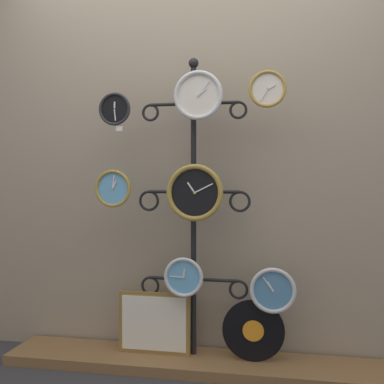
{
  "coord_description": "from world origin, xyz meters",
  "views": [
    {
      "loc": [
        0.48,
        -2.19,
        1.08
      ],
      "look_at": [
        0.0,
        0.36,
        1.02
      ],
      "focal_mm": 42.0,
      "sensor_mm": 36.0,
      "label": 1
    }
  ],
  "objects_px": {
    "clock_top_center": "(198,95)",
    "picture_frame": "(154,323)",
    "clock_bottom_center": "(184,277)",
    "clock_top_right": "(268,89)",
    "clock_middle_center": "(195,193)",
    "display_stand": "(194,259)",
    "clock_bottom_right": "(273,290)",
    "vinyl_record": "(253,331)",
    "clock_top_left": "(115,109)",
    "clock_middle_left": "(113,189)"
  },
  "relations": [
    {
      "from": "display_stand",
      "to": "picture_frame",
      "type": "distance_m",
      "value": 0.45
    },
    {
      "from": "clock_top_center",
      "to": "clock_bottom_right",
      "type": "xyz_separation_m",
      "value": [
        0.42,
        0.0,
        -1.09
      ]
    },
    {
      "from": "clock_top_right",
      "to": "picture_frame",
      "type": "distance_m",
      "value": 1.5
    },
    {
      "from": "clock_bottom_right",
      "to": "vinyl_record",
      "type": "xyz_separation_m",
      "value": [
        -0.11,
        0.03,
        -0.24
      ]
    },
    {
      "from": "display_stand",
      "to": "clock_bottom_right",
      "type": "xyz_separation_m",
      "value": [
        0.46,
        -0.09,
        -0.15
      ]
    },
    {
      "from": "clock_top_right",
      "to": "clock_bottom_center",
      "type": "distance_m",
      "value": 1.16
    },
    {
      "from": "clock_top_left",
      "to": "picture_frame",
      "type": "height_order",
      "value": "clock_top_left"
    },
    {
      "from": "clock_bottom_center",
      "to": "clock_bottom_right",
      "type": "height_order",
      "value": "clock_bottom_center"
    },
    {
      "from": "clock_bottom_right",
      "to": "vinyl_record",
      "type": "relative_size",
      "value": 0.72
    },
    {
      "from": "clock_middle_center",
      "to": "clock_top_center",
      "type": "bearing_deg",
      "value": 49.84
    },
    {
      "from": "clock_middle_left",
      "to": "clock_top_right",
      "type": "bearing_deg",
      "value": -0.23
    },
    {
      "from": "clock_bottom_center",
      "to": "clock_top_right",
      "type": "bearing_deg",
      "value": -0.96
    },
    {
      "from": "clock_top_right",
      "to": "vinyl_record",
      "type": "distance_m",
      "value": 1.36
    },
    {
      "from": "clock_top_center",
      "to": "picture_frame",
      "type": "bearing_deg",
      "value": 170.03
    },
    {
      "from": "clock_top_center",
      "to": "clock_middle_center",
      "type": "distance_m",
      "value": 0.55
    },
    {
      "from": "clock_middle_left",
      "to": "clock_middle_center",
      "type": "xyz_separation_m",
      "value": [
        0.49,
        -0.01,
        -0.02
      ]
    },
    {
      "from": "clock_top_right",
      "to": "vinyl_record",
      "type": "relative_size",
      "value": 0.58
    },
    {
      "from": "display_stand",
      "to": "clock_middle_left",
      "type": "height_order",
      "value": "display_stand"
    },
    {
      "from": "clock_middle_center",
      "to": "clock_top_right",
      "type": "bearing_deg",
      "value": 1.57
    },
    {
      "from": "picture_frame",
      "to": "clock_middle_center",
      "type": "bearing_deg",
      "value": -14.65
    },
    {
      "from": "clock_middle_center",
      "to": "picture_frame",
      "type": "height_order",
      "value": "clock_middle_center"
    },
    {
      "from": "vinyl_record",
      "to": "clock_top_left",
      "type": "bearing_deg",
      "value": -177.35
    },
    {
      "from": "clock_top_right",
      "to": "picture_frame",
      "type": "bearing_deg",
      "value": 175.13
    },
    {
      "from": "clock_middle_left",
      "to": "clock_top_left",
      "type": "bearing_deg",
      "value": 19.5
    },
    {
      "from": "clock_top_right",
      "to": "clock_middle_center",
      "type": "bearing_deg",
      "value": -178.43
    },
    {
      "from": "display_stand",
      "to": "clock_middle_center",
      "type": "bearing_deg",
      "value": -76.14
    },
    {
      "from": "clock_bottom_right",
      "to": "vinyl_record",
      "type": "distance_m",
      "value": 0.27
    },
    {
      "from": "display_stand",
      "to": "clock_top_right",
      "type": "distance_m",
      "value": 1.06
    },
    {
      "from": "clock_top_right",
      "to": "clock_top_center",
      "type": "bearing_deg",
      "value": 178.79
    },
    {
      "from": "clock_middle_center",
      "to": "clock_bottom_right",
      "type": "distance_m",
      "value": 0.7
    },
    {
      "from": "clock_top_left",
      "to": "clock_middle_left",
      "type": "bearing_deg",
      "value": -160.5
    },
    {
      "from": "clock_top_right",
      "to": "clock_bottom_center",
      "type": "relative_size",
      "value": 0.9
    },
    {
      "from": "clock_top_center",
      "to": "clock_bottom_center",
      "type": "distance_m",
      "value": 1.04
    },
    {
      "from": "clock_bottom_right",
      "to": "display_stand",
      "type": "bearing_deg",
      "value": 169.03
    },
    {
      "from": "clock_bottom_right",
      "to": "picture_frame",
      "type": "bearing_deg",
      "value": 176.23
    },
    {
      "from": "picture_frame",
      "to": "clock_top_right",
      "type": "bearing_deg",
      "value": -4.87
    },
    {
      "from": "clock_top_center",
      "to": "picture_frame",
      "type": "relative_size",
      "value": 0.65
    },
    {
      "from": "clock_bottom_center",
      "to": "clock_top_center",
      "type": "bearing_deg",
      "value": 0.16
    },
    {
      "from": "picture_frame",
      "to": "vinyl_record",
      "type": "bearing_deg",
      "value": -1.12
    },
    {
      "from": "clock_middle_center",
      "to": "vinyl_record",
      "type": "height_order",
      "value": "clock_middle_center"
    },
    {
      "from": "clock_top_right",
      "to": "picture_frame",
      "type": "height_order",
      "value": "clock_top_right"
    },
    {
      "from": "clock_middle_center",
      "to": "picture_frame",
      "type": "relative_size",
      "value": 0.75
    },
    {
      "from": "clock_top_center",
      "to": "clock_middle_center",
      "type": "bearing_deg",
      "value": -130.16
    },
    {
      "from": "clock_middle_center",
      "to": "clock_bottom_right",
      "type": "xyz_separation_m",
      "value": [
        0.44,
        0.02,
        -0.54
      ]
    },
    {
      "from": "clock_top_center",
      "to": "clock_top_right",
      "type": "bearing_deg",
      "value": -1.21
    },
    {
      "from": "clock_top_right",
      "to": "clock_middle_left",
      "type": "bearing_deg",
      "value": 179.77
    },
    {
      "from": "vinyl_record",
      "to": "clock_middle_center",
      "type": "bearing_deg",
      "value": -170.29
    },
    {
      "from": "display_stand",
      "to": "clock_top_left",
      "type": "bearing_deg",
      "value": -168.37
    },
    {
      "from": "clock_middle_left",
      "to": "clock_middle_center",
      "type": "distance_m",
      "value": 0.49
    },
    {
      "from": "clock_top_left",
      "to": "picture_frame",
      "type": "distance_m",
      "value": 1.29
    }
  ]
}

